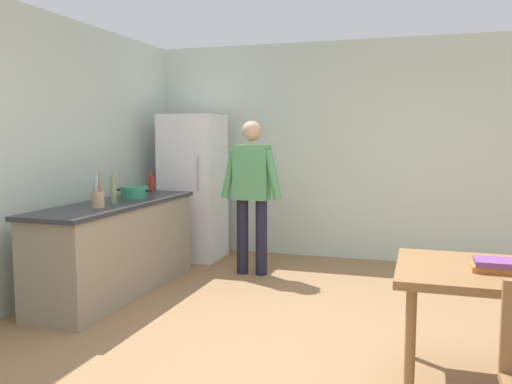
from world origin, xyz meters
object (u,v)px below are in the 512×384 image
Objects in this scene: bottle_vinegar_tall at (113,189)px; bottle_sauce_red at (151,184)px; utensil_jar at (98,199)px; person at (252,187)px; refrigerator at (193,187)px; cooking_pot at (134,192)px; bottle_water_clear at (98,191)px; book_stack at (493,265)px.

bottle_sauce_red is at bearing 98.59° from bottle_vinegar_tall.
person is at bearing 56.11° from utensil_jar.
cooking_pot is at bearing -94.21° from refrigerator.
refrigerator reaches higher than person.
refrigerator is 1.72m from bottle_vinegar_tall.
person reaches higher than bottle_water_clear.
book_stack is at bearing -13.14° from utensil_jar.
refrigerator reaches higher than cooking_pot.
bottle_sauce_red is at bearing -173.35° from person.
person is 1.17m from bottle_sauce_red.
bottle_sauce_red reaches higher than book_stack.
bottle_sauce_red reaches higher than cooking_pot.
bottle_water_clear is at bearing -87.93° from bottle_sauce_red.
utensil_jar is (0.07, -0.74, 0.02)m from cooking_pot.
person is 1.54m from bottle_vinegar_tall.
cooking_pot is 1.33× the size of bottle_water_clear.
bottle_water_clear is (-0.17, -1.80, 0.13)m from refrigerator.
book_stack is at bearing -41.09° from refrigerator.
bottle_sauce_red is 1.11m from bottle_water_clear.
utensil_jar is at bearing 166.86° from book_stack.
book_stack is (3.15, -2.75, -0.11)m from refrigerator.
person is 1.75m from utensil_jar.
utensil_jar reaches higher than cooking_pot.
cooking_pot is 1.25× the size of bottle_vinegar_tall.
cooking_pot is at bearing 81.78° from bottle_water_clear.
refrigerator is at bearing 73.00° from bottle_sauce_red.
refrigerator is at bearing 85.79° from cooking_pot.
cooking_pot is 1.59× the size of book_stack.
bottle_water_clear is 1.19× the size of book_stack.
book_stack is (3.21, -1.03, -0.25)m from bottle_vinegar_tall.
refrigerator is 6.00× the size of bottle_water_clear.
refrigerator is 7.50× the size of bottle_sauce_red.
cooking_pot is at bearing -145.65° from person.
book_stack is at bearing -31.49° from bottle_sauce_red.
bottle_vinegar_tall is at bearing 95.76° from utensil_jar.
refrigerator reaches higher than bottle_water_clear.
utensil_jar is (-0.98, -1.45, 0.00)m from person.
bottle_vinegar_tall reaches higher than bottle_water_clear.
utensil_jar reaches higher than bottle_water_clear.
bottle_water_clear is (0.04, -1.11, 0.03)m from bottle_sauce_red.
utensil_jar reaches higher than book_stack.
bottle_sauce_red is (-0.21, -0.69, 0.10)m from refrigerator.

